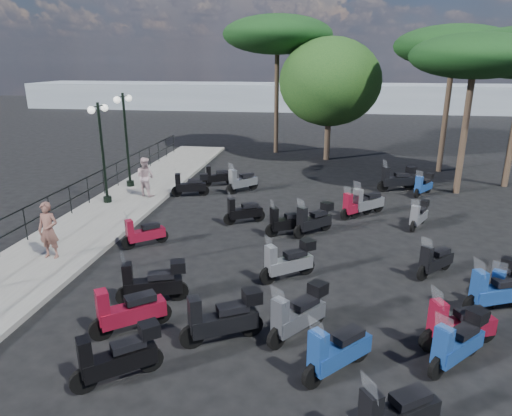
# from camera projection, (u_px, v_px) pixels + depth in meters

# --- Properties ---
(ground) EXTENTS (120.00, 120.00, 0.00)m
(ground) POSITION_uv_depth(u_px,v_px,m) (260.00, 269.00, 13.17)
(ground) COLOR black
(ground) RESTS_ON ground
(sidewalk) EXTENTS (3.00, 30.00, 0.15)m
(sidewalk) POSITION_uv_depth(u_px,v_px,m) (98.00, 221.00, 16.89)
(sidewalk) COLOR slate
(sidewalk) RESTS_ON ground
(railing) EXTENTS (0.04, 26.04, 1.10)m
(railing) POSITION_uv_depth(u_px,v_px,m) (60.00, 200.00, 16.63)
(railing) COLOR black
(railing) RESTS_ON sidewalk
(lamp_post_1) EXTENTS (0.37, 1.19, 4.05)m
(lamp_post_1) POSITION_uv_depth(u_px,v_px,m) (102.00, 147.00, 18.19)
(lamp_post_1) COLOR black
(lamp_post_1) RESTS_ON sidewalk
(lamp_post_2) EXTENTS (0.41, 1.24, 4.24)m
(lamp_post_2) POSITION_uv_depth(u_px,v_px,m) (126.00, 134.00, 20.57)
(lamp_post_2) COLOR black
(lamp_post_2) RESTS_ON sidewalk
(woman) EXTENTS (0.62, 0.41, 1.71)m
(woman) POSITION_uv_depth(u_px,v_px,m) (48.00, 230.00, 13.38)
(woman) COLOR brown
(woman) RESTS_ON sidewalk
(pedestrian_far) EXTENTS (0.98, 0.86, 1.69)m
(pedestrian_far) POSITION_uv_depth(u_px,v_px,m) (145.00, 177.00, 19.53)
(pedestrian_far) COLOR #C7A7AC
(pedestrian_far) RESTS_ON sidewalk
(scooter_1) EXTENTS (1.51, 1.23, 1.46)m
(scooter_1) POSITION_uv_depth(u_px,v_px,m) (129.00, 312.00, 10.00)
(scooter_1) COLOR black
(scooter_1) RESTS_ON ground
(scooter_2) EXTENTS (1.71, 0.86, 1.42)m
(scooter_2) POSITION_uv_depth(u_px,v_px,m) (153.00, 283.00, 11.22)
(scooter_2) COLOR black
(scooter_2) RESTS_ON ground
(scooter_3) EXTENTS (1.24, 1.08, 1.24)m
(scooter_3) POSITION_uv_depth(u_px,v_px,m) (144.00, 234.00, 14.70)
(scooter_3) COLOR black
(scooter_3) RESTS_ON ground
(scooter_4) EXTENTS (1.63, 0.72, 1.33)m
(scooter_4) POSITION_uv_depth(u_px,v_px,m) (191.00, 185.00, 20.08)
(scooter_4) COLOR black
(scooter_4) RESTS_ON ground
(scooter_5) EXTENTS (1.49, 0.87, 1.28)m
(scooter_5) POSITION_uv_depth(u_px,v_px,m) (218.00, 177.00, 21.74)
(scooter_5) COLOR black
(scooter_5) RESTS_ON ground
(scooter_6) EXTENTS (1.46, 1.22, 1.39)m
(scooter_6) POSITION_uv_depth(u_px,v_px,m) (118.00, 357.00, 8.45)
(scooter_6) COLOR black
(scooter_6) RESTS_ON ground
(scooter_7) EXTENTS (1.25, 1.50, 1.42)m
(scooter_7) POSITION_uv_depth(u_px,v_px,m) (298.00, 315.00, 9.84)
(scooter_7) COLOR black
(scooter_7) RESTS_ON ground
(scooter_8) EXTENTS (1.50, 0.93, 1.31)m
(scooter_8) POSITION_uv_depth(u_px,v_px,m) (287.00, 223.00, 15.63)
(scooter_8) COLOR black
(scooter_8) RESTS_ON ground
(scooter_9) EXTENTS (1.45, 0.92, 1.28)m
(scooter_9) POSITION_uv_depth(u_px,v_px,m) (243.00, 212.00, 16.75)
(scooter_9) COLOR black
(scooter_9) RESTS_ON ground
(scooter_10) EXTENTS (1.28, 1.38, 1.41)m
(scooter_10) POSITION_uv_depth(u_px,v_px,m) (242.00, 182.00, 20.73)
(scooter_10) COLOR black
(scooter_10) RESTS_ON ground
(scooter_11) EXTENTS (1.53, 1.09, 1.41)m
(scooter_11) POSITION_uv_depth(u_px,v_px,m) (395.00, 415.00, 7.11)
(scooter_11) COLOR black
(scooter_11) RESTS_ON ground
(scooter_12) EXTENTS (1.69, 1.07, 1.47)m
(scooter_12) POSITION_uv_depth(u_px,v_px,m) (223.00, 319.00, 9.65)
(scooter_12) COLOR black
(scooter_12) RESTS_ON ground
(scooter_13) EXTENTS (1.48, 1.17, 1.37)m
(scooter_13) POSITION_uv_depth(u_px,v_px,m) (289.00, 262.00, 12.45)
(scooter_13) COLOR black
(scooter_13) RESTS_ON ground
(scooter_14) EXTENTS (1.33, 1.35, 1.38)m
(scooter_14) POSITION_uv_depth(u_px,v_px,m) (314.00, 220.00, 15.68)
(scooter_14) COLOR black
(scooter_14) RESTS_ON ground
(scooter_15) EXTENTS (1.27, 1.21, 1.31)m
(scooter_15) POSITION_uv_depth(u_px,v_px,m) (356.00, 206.00, 17.38)
(scooter_15) COLOR black
(scooter_15) RESTS_ON ground
(scooter_17) EXTENTS (1.34, 1.38, 1.44)m
(scooter_17) POSITION_uv_depth(u_px,v_px,m) (337.00, 352.00, 8.63)
(scooter_17) COLOR black
(scooter_17) RESTS_ON ground
(scooter_18) EXTENTS (0.93, 1.39, 1.22)m
(scooter_18) POSITION_uv_depth(u_px,v_px,m) (501.00, 282.00, 11.43)
(scooter_18) COLOR black
(scooter_18) RESTS_ON ground
(scooter_19) EXTENTS (1.67, 0.92, 1.40)m
(scooter_19) POSITION_uv_depth(u_px,v_px,m) (498.00, 291.00, 10.87)
(scooter_19) COLOR black
(scooter_19) RESTS_ON ground
(scooter_20) EXTENTS (1.40, 1.30, 1.43)m
(scooter_20) POSITION_uv_depth(u_px,v_px,m) (367.00, 203.00, 17.63)
(scooter_20) COLOR black
(scooter_20) RESTS_ON ground
(scooter_21) EXTENTS (1.02, 1.32, 1.22)m
(scooter_21) POSITION_uv_depth(u_px,v_px,m) (423.00, 185.00, 20.22)
(scooter_21) COLOR black
(scooter_21) RESTS_ON ground
(scooter_23) EXTENTS (1.73, 0.91, 1.45)m
(scooter_23) POSITION_uv_depth(u_px,v_px,m) (458.00, 326.00, 9.47)
(scooter_23) COLOR black
(scooter_23) RESTS_ON ground
(scooter_24) EXTENTS (1.33, 1.33, 1.37)m
(scooter_24) POSITION_uv_depth(u_px,v_px,m) (458.00, 343.00, 8.87)
(scooter_24) COLOR black
(scooter_24) RESTS_ON ground
(scooter_25) EXTENTS (1.16, 1.18, 1.25)m
(scooter_25) POSITION_uv_depth(u_px,v_px,m) (435.00, 261.00, 12.70)
(scooter_25) COLOR black
(scooter_25) RESTS_ON ground
(scooter_26) EXTENTS (0.86, 1.37, 1.19)m
(scooter_26) POSITION_uv_depth(u_px,v_px,m) (419.00, 216.00, 16.35)
(scooter_26) COLOR black
(scooter_26) RESTS_ON ground
(scooter_27) EXTENTS (1.77, 0.92, 1.47)m
(scooter_27) POSITION_uv_depth(u_px,v_px,m) (397.00, 179.00, 20.87)
(scooter_27) COLOR black
(scooter_27) RESTS_ON ground
(broadleaf_tree) EXTENTS (5.91, 5.91, 7.06)m
(broadleaf_tree) POSITION_uv_depth(u_px,v_px,m) (330.00, 82.00, 26.30)
(broadleaf_tree) COLOR #38281E
(broadleaf_tree) RESTS_ON ground
(pine_0) EXTENTS (5.98, 5.98, 7.47)m
(pine_0) POSITION_uv_depth(u_px,v_px,m) (454.00, 46.00, 22.79)
(pine_0) COLOR #38281E
(pine_0) RESTS_ON ground
(pine_2) EXTENTS (6.68, 6.68, 8.39)m
(pine_2) POSITION_uv_depth(u_px,v_px,m) (277.00, 35.00, 27.60)
(pine_2) COLOR #38281E
(pine_2) RESTS_ON ground
(pine_3) EXTENTS (5.42, 5.42, 6.87)m
(pine_3) POSITION_uv_depth(u_px,v_px,m) (475.00, 56.00, 18.94)
(pine_3) COLOR #38281E
(pine_3) RESTS_ON ground
(distant_hills) EXTENTS (70.00, 8.00, 3.00)m
(distant_hills) POSITION_uv_depth(u_px,v_px,m) (312.00, 97.00, 55.01)
(distant_hills) COLOR gray
(distant_hills) RESTS_ON ground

